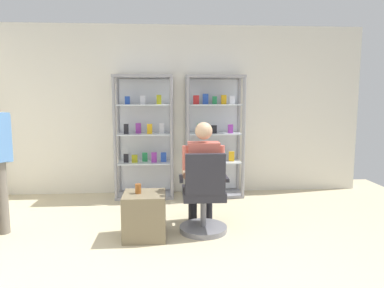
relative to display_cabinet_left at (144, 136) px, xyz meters
name	(u,v)px	position (x,y,z in m)	size (l,w,h in m)	color
ground_plane	(191,283)	(0.55, -2.76, -0.96)	(7.20, 7.20, 0.00)	#C6B793
back_wall	(179,110)	(0.55, 0.24, 0.39)	(6.00, 0.10, 2.70)	silver
display_cabinet_left	(144,136)	(0.00, 0.00, 0.00)	(0.90, 0.45, 1.90)	gray
display_cabinet_right	(214,135)	(1.10, 0.00, 0.01)	(0.90, 0.45, 1.90)	gray
office_chair	(204,200)	(0.78, -1.65, -0.57)	(0.56, 0.56, 0.96)	slate
seated_shopkeeper	(203,170)	(0.78, -1.48, -0.25)	(0.49, 0.57, 1.29)	black
storage_crate	(145,215)	(0.10, -1.73, -0.71)	(0.47, 0.46, 0.51)	#72664C
tea_glass	(138,189)	(0.03, -1.72, -0.40)	(0.07, 0.07, 0.11)	brown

